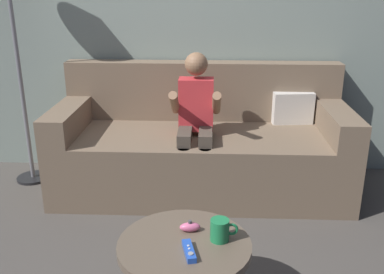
{
  "coord_description": "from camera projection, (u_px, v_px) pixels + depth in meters",
  "views": [
    {
      "loc": [
        0.29,
        -1.6,
        1.41
      ],
      "look_at": [
        0.19,
        0.63,
        0.61
      ],
      "focal_mm": 40.88,
      "sensor_mm": 36.0,
      "label": 1
    }
  ],
  "objects": [
    {
      "name": "couch",
      "position": [
        202.0,
        147.0,
        3.1
      ],
      "size": [
        2.0,
        0.8,
        0.86
      ],
      "color": "#75604C",
      "rests_on": "ground"
    },
    {
      "name": "person_seated_on_couch",
      "position": [
        196.0,
        119.0,
        2.84
      ],
      "size": [
        0.32,
        0.4,
        0.99
      ],
      "color": "#4C4238",
      "rests_on": "ground"
    },
    {
      "name": "coffee_mug",
      "position": [
        220.0,
        230.0,
        1.82
      ],
      "size": [
        0.12,
        0.08,
        0.09
      ],
      "color": "#1E7F47",
      "rests_on": "coffee_table"
    },
    {
      "name": "wall_back",
      "position": [
        172.0,
        5.0,
        3.16
      ],
      "size": [
        4.37,
        0.05,
        2.5
      ],
      "primitive_type": "cube",
      "color": "gray",
      "rests_on": "ground"
    },
    {
      "name": "coffee_table",
      "position": [
        185.0,
        255.0,
        1.85
      ],
      "size": [
        0.56,
        0.56,
        0.38
      ],
      "color": "brown",
      "rests_on": "ground"
    },
    {
      "name": "game_remote_blue_near_edge",
      "position": [
        189.0,
        251.0,
        1.74
      ],
      "size": [
        0.07,
        0.14,
        0.03
      ],
      "color": "blue",
      "rests_on": "coffee_table"
    },
    {
      "name": "nunchuk_pink",
      "position": [
        190.0,
        227.0,
        1.9
      ],
      "size": [
        0.09,
        0.05,
        0.05
      ],
      "color": "pink",
      "rests_on": "coffee_table"
    }
  ]
}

